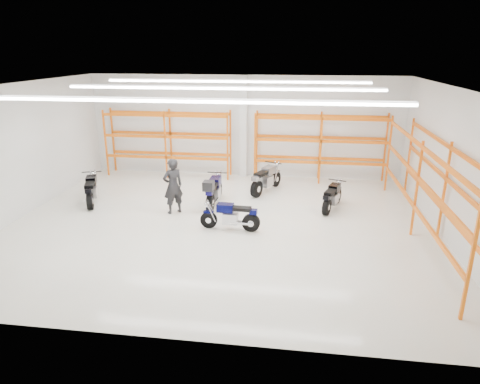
# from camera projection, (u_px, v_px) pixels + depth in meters

# --- Properties ---
(ground) EXTENTS (14.00, 14.00, 0.00)m
(ground) POSITION_uv_depth(u_px,v_px,m) (221.00, 224.00, 14.26)
(ground) COLOR beige
(ground) RESTS_ON ground
(room_shell) EXTENTS (14.02, 12.02, 4.51)m
(room_shell) POSITION_uv_depth(u_px,v_px,m) (219.00, 126.00, 13.24)
(room_shell) COLOR white
(room_shell) RESTS_ON ground
(motorcycle_main) EXTENTS (1.97, 0.65, 0.97)m
(motorcycle_main) POSITION_uv_depth(u_px,v_px,m) (233.00, 217.00, 13.70)
(motorcycle_main) COLOR black
(motorcycle_main) RESTS_ON ground
(motorcycle_back_a) EXTENTS (1.00, 2.12, 1.08)m
(motorcycle_back_a) POSITION_uv_depth(u_px,v_px,m) (91.00, 190.00, 16.06)
(motorcycle_back_a) COLOR black
(motorcycle_back_a) RESTS_ON ground
(motorcycle_back_b) EXTENTS (0.75, 2.34, 1.21)m
(motorcycle_back_b) POSITION_uv_depth(u_px,v_px,m) (213.00, 191.00, 15.74)
(motorcycle_back_b) COLOR black
(motorcycle_back_b) RESTS_ON ground
(motorcycle_back_c) EXTENTS (1.15, 2.14, 1.12)m
(motorcycle_back_c) POSITION_uv_depth(u_px,v_px,m) (265.00, 180.00, 17.30)
(motorcycle_back_c) COLOR black
(motorcycle_back_c) RESTS_ON ground
(motorcycle_back_d) EXTENTS (0.93, 1.92, 0.98)m
(motorcycle_back_d) POSITION_uv_depth(u_px,v_px,m) (332.00, 198.00, 15.44)
(motorcycle_back_d) COLOR black
(motorcycle_back_d) RESTS_ON ground
(standing_man) EXTENTS (0.86, 0.83, 1.99)m
(standing_man) POSITION_uv_depth(u_px,v_px,m) (173.00, 186.00, 14.96)
(standing_man) COLOR black
(standing_man) RESTS_ON ground
(structural_column) EXTENTS (0.32, 0.32, 4.50)m
(structural_column) POSITION_uv_depth(u_px,v_px,m) (243.00, 127.00, 19.02)
(structural_column) COLOR white
(structural_column) RESTS_ON ground
(pallet_racking_back_left) EXTENTS (5.67, 0.87, 3.00)m
(pallet_racking_back_left) POSITION_uv_depth(u_px,v_px,m) (168.00, 137.00, 19.28)
(pallet_racking_back_left) COLOR #E44700
(pallet_racking_back_left) RESTS_ON ground
(pallet_racking_back_right) EXTENTS (5.67, 0.87, 3.00)m
(pallet_racking_back_right) POSITION_uv_depth(u_px,v_px,m) (321.00, 141.00, 18.40)
(pallet_racking_back_right) COLOR #E44700
(pallet_racking_back_right) RESTS_ON ground
(pallet_racking_side) EXTENTS (0.87, 9.07, 3.00)m
(pallet_racking_side) POSITION_uv_depth(u_px,v_px,m) (432.00, 180.00, 12.85)
(pallet_racking_side) COLOR #E44700
(pallet_racking_side) RESTS_ON ground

